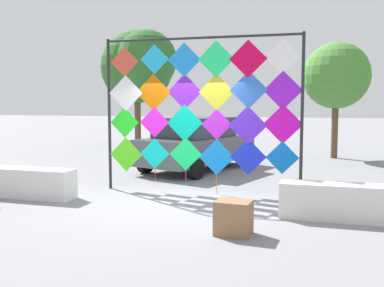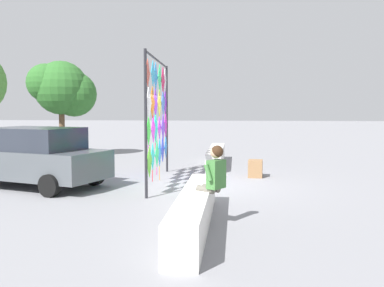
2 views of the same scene
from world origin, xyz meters
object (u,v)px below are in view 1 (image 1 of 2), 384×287
at_px(tree_broadleaf, 337,77).
at_px(kite_display_rack, 202,103).
at_px(parked_car, 197,143).
at_px(cardboard_box_large, 234,218).
at_px(tree_far_right, 140,65).

bearing_deg(tree_broadleaf, kite_display_rack, -112.51).
relative_size(parked_car, cardboard_box_large, 8.39).
height_order(kite_display_rack, parked_car, kite_display_rack).
height_order(parked_car, tree_far_right, tree_far_right).
distance_m(parked_car, tree_broadleaf, 6.47).
distance_m(kite_display_rack, cardboard_box_large, 3.58).
bearing_deg(tree_broadleaf, parked_car, -134.11).
bearing_deg(tree_broadleaf, tree_far_right, 166.56).
bearing_deg(cardboard_box_large, tree_broadleaf, 79.70).
distance_m(kite_display_rack, parked_car, 3.67).
distance_m(cardboard_box_large, tree_far_right, 14.86).
bearing_deg(tree_far_right, tree_broadleaf, -13.44).
bearing_deg(parked_car, tree_far_right, 125.72).
relative_size(cardboard_box_large, tree_far_right, 0.10).
bearing_deg(cardboard_box_large, parked_car, 110.72).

